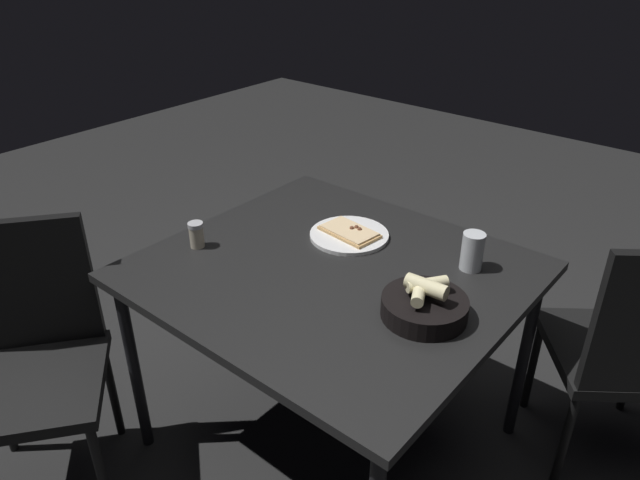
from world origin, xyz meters
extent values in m
plane|color=#242424|center=(0.00, 0.00, 0.00)|extent=(8.00, 8.00, 0.00)
cube|color=black|center=(0.00, 0.00, 0.73)|extent=(1.13, 1.04, 0.03)
cylinder|color=black|center=(-0.51, -0.46, 0.36)|extent=(0.04, 0.04, 0.72)
cylinder|color=black|center=(-0.51, 0.46, 0.36)|extent=(0.04, 0.04, 0.72)
cylinder|color=black|center=(0.51, 0.46, 0.36)|extent=(0.04, 0.04, 0.72)
cylinder|color=white|center=(-0.08, 0.20, 0.75)|extent=(0.28, 0.28, 0.01)
cube|color=tan|center=(-0.08, 0.20, 0.77)|extent=(0.22, 0.14, 0.01)
cube|color=beige|center=(-0.08, 0.20, 0.77)|extent=(0.20, 0.13, 0.01)
sphere|color=brown|center=(-0.07, 0.22, 0.78)|extent=(0.02, 0.02, 0.02)
sphere|color=brown|center=(-0.06, 0.22, 0.78)|extent=(0.02, 0.02, 0.02)
sphere|color=brown|center=(-0.08, 0.21, 0.78)|extent=(0.02, 0.02, 0.02)
cylinder|color=black|center=(0.36, -0.04, 0.78)|extent=(0.24, 0.24, 0.06)
cylinder|color=beige|center=(0.35, -0.06, 0.84)|extent=(0.08, 0.11, 0.03)
cylinder|color=beige|center=(0.36, -0.04, 0.85)|extent=(0.12, 0.05, 0.04)
cylinder|color=beige|center=(0.35, -0.02, 0.84)|extent=(0.10, 0.12, 0.03)
cylinder|color=maroon|center=(0.41, -0.05, 0.77)|extent=(0.06, 0.06, 0.03)
cylinder|color=silver|center=(0.34, 0.28, 0.81)|extent=(0.07, 0.07, 0.12)
cylinder|color=#B77F23|center=(0.34, 0.28, 0.78)|extent=(0.06, 0.06, 0.06)
cylinder|color=#BFB299|center=(-0.44, -0.18, 0.78)|extent=(0.05, 0.05, 0.07)
cylinder|color=maroon|center=(-0.44, -0.18, 0.77)|extent=(0.04, 0.04, 0.04)
cylinder|color=#B7B7BC|center=(-0.44, -0.18, 0.83)|extent=(0.05, 0.05, 0.01)
cube|color=black|center=(0.76, 0.59, 0.44)|extent=(0.62, 0.62, 0.04)
cylinder|color=black|center=(0.80, 0.86, 0.21)|extent=(0.03, 0.03, 0.42)
cylinder|color=black|center=(0.50, 0.62, 0.21)|extent=(0.03, 0.03, 0.42)
cylinder|color=black|center=(0.73, 0.32, 0.21)|extent=(0.03, 0.03, 0.42)
cube|color=black|center=(-0.59, -0.76, 0.44)|extent=(0.62, 0.62, 0.04)
cube|color=black|center=(-0.75, -0.64, 0.69)|extent=(0.28, 0.35, 0.46)
cylinder|color=black|center=(-0.32, -0.73, 0.21)|extent=(0.03, 0.03, 0.42)
cylinder|color=black|center=(-0.86, -0.80, 0.21)|extent=(0.03, 0.03, 0.42)
cylinder|color=black|center=(-0.63, -0.50, 0.21)|extent=(0.03, 0.03, 0.42)
camera|label=1|loc=(1.00, -1.26, 1.73)|focal=33.18mm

